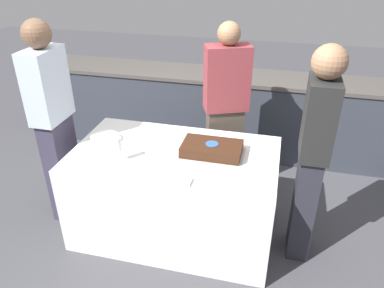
# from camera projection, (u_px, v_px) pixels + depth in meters

# --- Properties ---
(ground_plane) EXTENTS (14.00, 14.00, 0.00)m
(ground_plane) POSITION_uv_depth(u_px,v_px,m) (176.00, 228.00, 3.30)
(ground_plane) COLOR #424247
(back_counter) EXTENTS (4.40, 0.58, 0.92)m
(back_counter) POSITION_uv_depth(u_px,v_px,m) (212.00, 111.00, 4.39)
(back_counter) COLOR #333842
(back_counter) RESTS_ON ground_plane
(dining_table) EXTENTS (1.61, 0.95, 0.77)m
(dining_table) POSITION_uv_depth(u_px,v_px,m) (175.00, 193.00, 3.12)
(dining_table) COLOR silver
(dining_table) RESTS_ON ground_plane
(cake) EXTENTS (0.50, 0.32, 0.09)m
(cake) POSITION_uv_depth(u_px,v_px,m) (212.00, 149.00, 2.90)
(cake) COLOR #B7B2AD
(cake) RESTS_ON dining_table
(plate_stack) EXTENTS (0.23, 0.23, 0.04)m
(plate_stack) POSITION_uv_depth(u_px,v_px,m) (105.00, 139.00, 3.09)
(plate_stack) COLOR white
(plate_stack) RESTS_ON dining_table
(wine_glass) EXTENTS (0.06, 0.06, 0.20)m
(wine_glass) POSITION_uv_depth(u_px,v_px,m) (118.00, 145.00, 2.77)
(wine_glass) COLOR white
(wine_glass) RESTS_ON dining_table
(side_plate_near_cake) EXTENTS (0.19, 0.19, 0.00)m
(side_plate_near_cake) POSITION_uv_depth(u_px,v_px,m) (210.00, 136.00, 3.17)
(side_plate_near_cake) COLOR white
(side_plate_near_cake) RESTS_ON dining_table
(utensil_pile) EXTENTS (0.14, 0.10, 0.02)m
(utensil_pile) POSITION_uv_depth(u_px,v_px,m) (181.00, 181.00, 2.58)
(utensil_pile) COLOR white
(utensil_pile) RESTS_ON dining_table
(person_cutting_cake) EXTENTS (0.44, 0.33, 1.65)m
(person_cutting_cake) POSITION_uv_depth(u_px,v_px,m) (225.00, 111.00, 3.41)
(person_cutting_cake) COLOR #4C4238
(person_cutting_cake) RESTS_ON ground_plane
(person_seated_left) EXTENTS (0.22, 0.37, 1.74)m
(person_seated_left) POSITION_uv_depth(u_px,v_px,m) (54.00, 122.00, 3.07)
(person_seated_left) COLOR #383347
(person_seated_left) RESTS_ON ground_plane
(person_seated_right) EXTENTS (0.23, 0.33, 1.68)m
(person_seated_right) POSITION_uv_depth(u_px,v_px,m) (313.00, 155.00, 2.65)
(person_seated_right) COLOR #282833
(person_seated_right) RESTS_ON ground_plane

